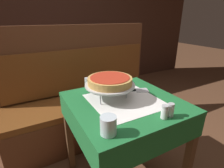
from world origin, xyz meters
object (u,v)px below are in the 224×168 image
object	(u,v)px
pizza_pan_stand	(110,85)
pizza_server	(134,90)
salt_shaker	(165,112)
water_glass_near	(108,125)
dining_table_front	(124,114)
napkin_holder	(92,83)
dining_table_rear	(58,63)
condiment_caddy	(65,52)
pepper_shaker	(171,110)
deep_dish_pizza	(110,81)
booth_bench	(87,106)

from	to	relation	value
pizza_pan_stand	pizza_server	size ratio (longest dim) A/B	1.43
salt_shaker	water_glass_near	bearing A→B (deg)	175.59
dining_table_front	napkin_holder	distance (m)	0.38
dining_table_rear	condiment_caddy	world-z (taller)	condiment_caddy
pizza_server	pepper_shaker	world-z (taller)	pepper_shaker
deep_dish_pizza	pepper_shaker	world-z (taller)	deep_dish_pizza
booth_bench	condiment_caddy	world-z (taller)	booth_bench
deep_dish_pizza	salt_shaker	size ratio (longest dim) A/B	3.79
dining_table_front	booth_bench	xyz separation A→B (m)	(-0.02, 0.76, -0.29)
condiment_caddy	salt_shaker	bearing A→B (deg)	-88.46
dining_table_front	pepper_shaker	distance (m)	0.36
salt_shaker	pepper_shaker	world-z (taller)	same
water_glass_near	salt_shaker	distance (m)	0.35
deep_dish_pizza	napkin_holder	world-z (taller)	deep_dish_pizza
napkin_holder	dining_table_front	bearing A→B (deg)	-70.82
dining_table_front	condiment_caddy	xyz separation A→B (m)	(0.02, 1.71, 0.16)
water_glass_near	napkin_holder	bearing A→B (deg)	75.22
pizza_pan_stand	condiment_caddy	bearing A→B (deg)	86.70
pizza_server	salt_shaker	bearing A→B (deg)	-101.11
deep_dish_pizza	salt_shaker	bearing A→B (deg)	-69.02
water_glass_near	condiment_caddy	size ratio (longest dim) A/B	0.55
dining_table_rear	deep_dish_pizza	distance (m)	1.66
dining_table_rear	pizza_server	bearing A→B (deg)	-81.46
deep_dish_pizza	dining_table_front	bearing A→B (deg)	-49.95
dining_table_rear	booth_bench	xyz separation A→B (m)	(0.07, -0.97, -0.30)
pizza_server	condiment_caddy	bearing A→B (deg)	94.79
pizza_pan_stand	condiment_caddy	size ratio (longest dim) A/B	1.99
dining_table_front	napkin_holder	xyz separation A→B (m)	(-0.11, 0.33, 0.16)
booth_bench	deep_dish_pizza	distance (m)	0.86
booth_bench	condiment_caddy	size ratio (longest dim) A/B	9.59
dining_table_rear	booth_bench	world-z (taller)	booth_bench
deep_dish_pizza	napkin_holder	xyz separation A→B (m)	(-0.04, 0.24, -0.09)
pepper_shaker	deep_dish_pizza	bearing A→B (deg)	116.94
napkin_holder	dining_table_rear	bearing A→B (deg)	88.91
dining_table_front	napkin_holder	size ratio (longest dim) A/B	7.47
booth_bench	water_glass_near	world-z (taller)	booth_bench
booth_bench	dining_table_front	bearing A→B (deg)	-88.79
pizza_pan_stand	pizza_server	world-z (taller)	pizza_pan_stand
water_glass_near	pizza_pan_stand	bearing A→B (deg)	60.87
napkin_holder	pizza_pan_stand	bearing A→B (deg)	-80.19
dining_table_front	water_glass_near	distance (m)	0.42
booth_bench	pepper_shaker	world-z (taller)	booth_bench
booth_bench	pepper_shaker	size ratio (longest dim) A/B	20.77
dining_table_front	water_glass_near	xyz separation A→B (m)	(-0.27, -0.27, 0.16)
pizza_pan_stand	salt_shaker	world-z (taller)	pizza_pan_stand
dining_table_rear	deep_dish_pizza	world-z (taller)	deep_dish_pizza
booth_bench	salt_shaker	bearing A→B (deg)	-85.05
dining_table_rear	pepper_shaker	xyz separation A→B (m)	(0.21, -2.02, 0.15)
booth_bench	napkin_holder	size ratio (longest dim) A/B	16.91
booth_bench	deep_dish_pizza	bearing A→B (deg)	-94.74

